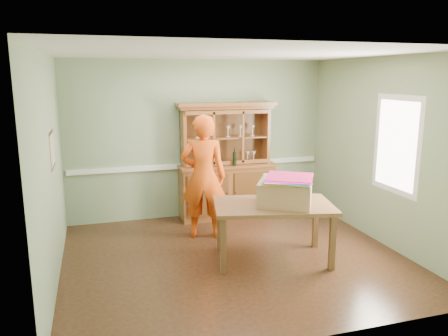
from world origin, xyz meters
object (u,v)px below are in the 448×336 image
object	(u,v)px
china_hutch	(226,177)
person	(203,177)
dining_table	(273,210)
cardboard_box	(285,194)

from	to	relation	value
china_hutch	person	world-z (taller)	china_hutch
person	dining_table	bearing A→B (deg)	137.30
dining_table	cardboard_box	size ratio (longest dim) A/B	2.56
cardboard_box	china_hutch	bearing A→B (deg)	94.58
cardboard_box	person	size ratio (longest dim) A/B	0.36
china_hutch	cardboard_box	distance (m)	2.08
china_hutch	dining_table	world-z (taller)	china_hutch
china_hutch	cardboard_box	bearing A→B (deg)	-85.42
dining_table	person	bearing A→B (deg)	133.81
dining_table	cardboard_box	world-z (taller)	cardboard_box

